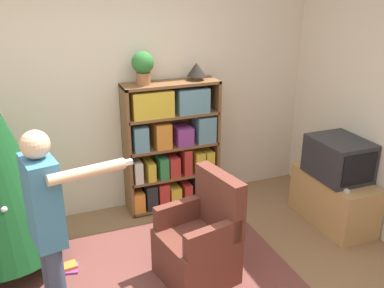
{
  "coord_description": "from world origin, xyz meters",
  "views": [
    {
      "loc": [
        -0.67,
        -2.37,
        2.38
      ],
      "look_at": [
        0.6,
        0.84,
        1.05
      ],
      "focal_mm": 40.0,
      "sensor_mm": 36.0,
      "label": 1
    }
  ],
  "objects_px": {
    "television": "(339,158)",
    "armchair": "(200,243)",
    "standing_person": "(48,223)",
    "potted_plant": "(143,65)",
    "table_lamp": "(196,70)",
    "bookshelf": "(172,148)"
  },
  "relations": [
    {
      "from": "table_lamp",
      "to": "potted_plant",
      "type": "bearing_deg",
      "value": 180.0
    },
    {
      "from": "table_lamp",
      "to": "television",
      "type": "bearing_deg",
      "value": -40.46
    },
    {
      "from": "television",
      "to": "armchair",
      "type": "bearing_deg",
      "value": -169.43
    },
    {
      "from": "standing_person",
      "to": "potted_plant",
      "type": "relative_size",
      "value": 4.7
    },
    {
      "from": "bookshelf",
      "to": "potted_plant",
      "type": "distance_m",
      "value": 0.94
    },
    {
      "from": "bookshelf",
      "to": "table_lamp",
      "type": "bearing_deg",
      "value": 2.51
    },
    {
      "from": "bookshelf",
      "to": "armchair",
      "type": "height_order",
      "value": "bookshelf"
    },
    {
      "from": "bookshelf",
      "to": "standing_person",
      "type": "height_order",
      "value": "standing_person"
    },
    {
      "from": "television",
      "to": "table_lamp",
      "type": "bearing_deg",
      "value": 139.54
    },
    {
      "from": "television",
      "to": "armchair",
      "type": "height_order",
      "value": "television"
    },
    {
      "from": "bookshelf",
      "to": "television",
      "type": "xyz_separation_m",
      "value": [
        1.43,
        -0.96,
        0.03
      ]
    },
    {
      "from": "television",
      "to": "table_lamp",
      "type": "height_order",
      "value": "table_lamp"
    },
    {
      "from": "armchair",
      "to": "table_lamp",
      "type": "height_order",
      "value": "table_lamp"
    },
    {
      "from": "armchair",
      "to": "standing_person",
      "type": "bearing_deg",
      "value": -89.86
    },
    {
      "from": "bookshelf",
      "to": "armchair",
      "type": "relative_size",
      "value": 1.53
    },
    {
      "from": "armchair",
      "to": "table_lamp",
      "type": "xyz_separation_m",
      "value": [
        0.48,
        1.27,
        1.18
      ]
    },
    {
      "from": "armchair",
      "to": "bookshelf",
      "type": "bearing_deg",
      "value": 160.85
    },
    {
      "from": "bookshelf",
      "to": "armchair",
      "type": "distance_m",
      "value": 1.33
    },
    {
      "from": "potted_plant",
      "to": "armchair",
      "type": "bearing_deg",
      "value": -85.96
    },
    {
      "from": "armchair",
      "to": "standing_person",
      "type": "xyz_separation_m",
      "value": [
        -1.17,
        -0.22,
        0.59
      ]
    },
    {
      "from": "standing_person",
      "to": "table_lamp",
      "type": "distance_m",
      "value": 2.3
    },
    {
      "from": "standing_person",
      "to": "table_lamp",
      "type": "xyz_separation_m",
      "value": [
        1.64,
        1.5,
        0.59
      ]
    }
  ]
}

